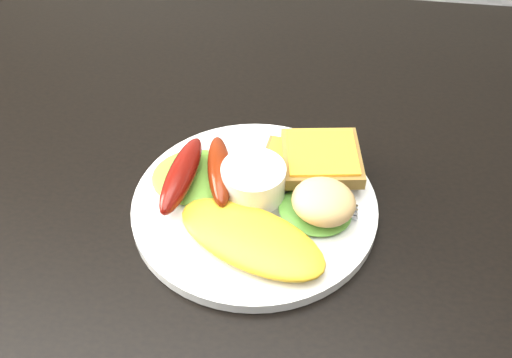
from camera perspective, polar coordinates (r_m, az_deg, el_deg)
The scene contains 13 objects.
dining_table at distance 0.62m, azimuth -4.23°, elevation -0.99°, with size 1.20×0.80×0.04m, color black.
dining_chair at distance 1.45m, azimuth -9.40°, elevation 14.05°, with size 0.36×0.36×0.04m, color tan.
plate at distance 0.57m, azimuth -0.14°, elevation -2.56°, with size 0.23×0.23×0.01m, color white.
lettuce_left at distance 0.59m, azimuth -5.68°, elevation 0.26°, with size 0.09×0.08×0.01m, color #5B942D.
lettuce_right at distance 0.56m, azimuth 5.63°, elevation -3.02°, with size 0.07×0.06×0.01m, color #4E882A.
omelette at distance 0.52m, azimuth -0.47°, elevation -5.62°, with size 0.14×0.07×0.02m, color #FDAF44.
sausage_a at distance 0.57m, azimuth -7.10°, elevation 0.42°, with size 0.03×0.10×0.03m, color maroon.
sausage_b at distance 0.57m, azimuth -3.50°, elevation 0.85°, with size 0.02×0.09×0.02m, color maroon.
ramekin at distance 0.56m, azimuth -0.24°, elevation -0.30°, with size 0.06×0.06×0.04m, color white.
toast_a at distance 0.59m, azimuth 3.65°, elevation 1.32°, with size 0.06×0.06×0.01m, color olive.
toast_b at distance 0.58m, azimuth 6.25°, elevation 2.01°, with size 0.07×0.07×0.01m, color olive.
potato_salad at distance 0.54m, azimuth 6.45°, elevation -2.15°, with size 0.06×0.05×0.03m, color beige.
fork at distance 0.57m, azimuth -2.96°, elevation -1.64°, with size 0.15×0.01×0.00m, color #ADAFB7.
Camera 1 is at (0.11, -0.42, 1.17)m, focal length 42.00 mm.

